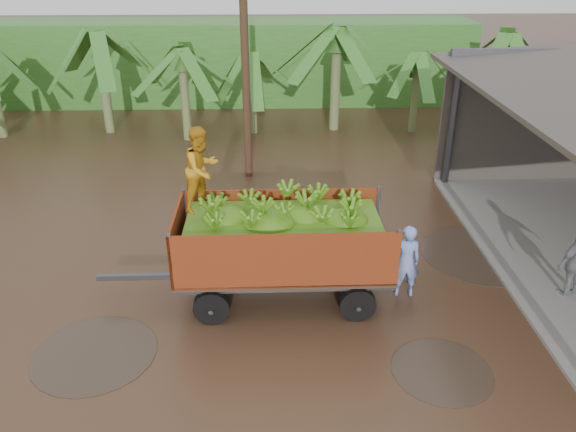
# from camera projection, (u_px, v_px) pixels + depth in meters

# --- Properties ---
(ground) EXTENTS (100.00, 100.00, 0.00)m
(ground) POSITION_uv_depth(u_px,v_px,m) (277.00, 288.00, 12.30)
(ground) COLOR black
(ground) RESTS_ON ground
(hedge_north) EXTENTS (22.00, 3.00, 3.60)m
(hedge_north) POSITION_uv_depth(u_px,v_px,m) (229.00, 62.00, 25.78)
(hedge_north) COLOR #2D661E
(hedge_north) RESTS_ON ground
(banana_trailer) EXTENTS (6.07, 2.15, 3.72)m
(banana_trailer) POSITION_uv_depth(u_px,v_px,m) (281.00, 240.00, 11.47)
(banana_trailer) COLOR #AC3D18
(banana_trailer) RESTS_ON ground
(man_blue) EXTENTS (0.61, 0.40, 1.65)m
(man_blue) POSITION_uv_depth(u_px,v_px,m) (406.00, 261.00, 11.71)
(man_blue) COLOR #7890DC
(man_blue) RESTS_ON ground
(man_grey) EXTENTS (1.06, 0.74, 1.67)m
(man_grey) POSITION_uv_depth(u_px,v_px,m) (576.00, 263.00, 11.65)
(man_grey) COLOR gray
(man_grey) RESTS_ON ground
(utility_pole) EXTENTS (1.20, 0.24, 8.70)m
(utility_pole) POSITION_uv_depth(u_px,v_px,m) (244.00, 34.00, 16.19)
(utility_pole) COLOR #47301E
(utility_pole) RESTS_ON ground
(banana_plants) EXTENTS (23.92, 20.32, 4.14)m
(banana_plants) POSITION_uv_depth(u_px,v_px,m) (118.00, 119.00, 17.46)
(banana_plants) COLOR #2D661E
(banana_plants) RESTS_ON ground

